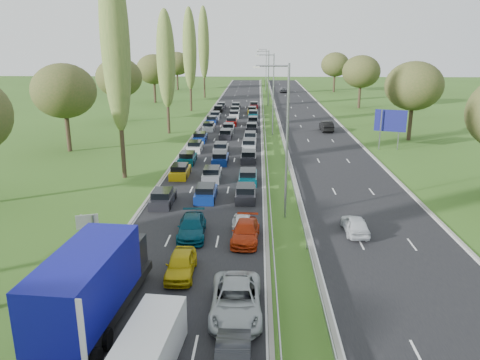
{
  "coord_description": "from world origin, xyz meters",
  "views": [
    {
      "loc": [
        2.26,
        7.82,
        13.35
      ],
      "look_at": [
        0.7,
        48.37,
        1.5
      ],
      "focal_mm": 35.0,
      "sensor_mm": 36.0,
      "label": 1
    }
  ],
  "objects_px": {
    "info_sign": "(87,225)",
    "near_car_2": "(93,314)",
    "white_van_rear": "(152,342)",
    "direction_sign": "(390,122)",
    "blue_lorry": "(94,284)"
  },
  "relations": [
    {
      "from": "info_sign",
      "to": "near_car_2",
      "type": "bearing_deg",
      "value": -69.36
    },
    {
      "from": "near_car_2",
      "to": "white_van_rear",
      "type": "bearing_deg",
      "value": -37.32
    },
    {
      "from": "near_car_2",
      "to": "info_sign",
      "type": "relative_size",
      "value": 2.22
    },
    {
      "from": "info_sign",
      "to": "direction_sign",
      "type": "relative_size",
      "value": 0.4
    },
    {
      "from": "near_car_2",
      "to": "blue_lorry",
      "type": "relative_size",
      "value": 0.47
    },
    {
      "from": "blue_lorry",
      "to": "info_sign",
      "type": "bearing_deg",
      "value": 115.93
    },
    {
      "from": "blue_lorry",
      "to": "info_sign",
      "type": "xyz_separation_m",
      "value": [
        -3.76,
        9.49,
        -0.77
      ]
    },
    {
      "from": "white_van_rear",
      "to": "info_sign",
      "type": "distance_m",
      "value": 14.39
    },
    {
      "from": "blue_lorry",
      "to": "near_car_2",
      "type": "bearing_deg",
      "value": -96.31
    },
    {
      "from": "info_sign",
      "to": "blue_lorry",
      "type": "bearing_deg",
      "value": -68.39
    },
    {
      "from": "blue_lorry",
      "to": "white_van_rear",
      "type": "relative_size",
      "value": 1.96
    },
    {
      "from": "white_van_rear",
      "to": "near_car_2",
      "type": "bearing_deg",
      "value": 148.29
    },
    {
      "from": "near_car_2",
      "to": "info_sign",
      "type": "height_order",
      "value": "info_sign"
    },
    {
      "from": "white_van_rear",
      "to": "direction_sign",
      "type": "xyz_separation_m",
      "value": [
        21.59,
        43.62,
        2.53
      ]
    },
    {
      "from": "blue_lorry",
      "to": "info_sign",
      "type": "relative_size",
      "value": 4.69
    }
  ]
}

